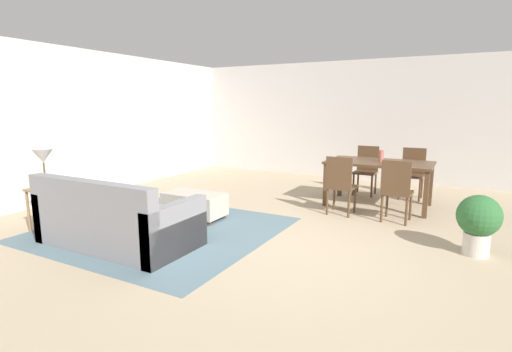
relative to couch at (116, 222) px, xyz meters
name	(u,v)px	position (x,y,z in m)	size (l,w,h in m)	color
ground_plane	(286,248)	(1.87, 0.87, -0.29)	(10.80, 10.80, 0.00)	tan
wall_back	(377,121)	(1.87, 5.87, 1.06)	(9.00, 0.12, 2.70)	beige
wall_left	(68,124)	(-2.63, 1.37, 1.06)	(0.12, 11.00, 2.70)	beige
area_rug	(162,229)	(0.07, 0.71, -0.28)	(3.00, 2.80, 0.01)	slate
couch	(116,222)	(0.00, 0.00, 0.00)	(1.92, 0.98, 0.86)	gray
ottoman_table	(195,204)	(0.13, 1.37, -0.06)	(0.91, 0.50, 0.39)	#B7AD9E
side_table	(47,197)	(-1.26, -0.04, 0.18)	(0.40, 0.40, 0.59)	olive
table_lamp	(43,158)	(-1.26, -0.04, 0.71)	(0.26, 0.26, 0.53)	brown
dining_table	(379,167)	(2.41, 3.46, 0.38)	(1.68, 0.97, 0.76)	#513823
dining_chair_near_left	(340,182)	(2.01, 2.59, 0.23)	(0.41, 0.41, 0.92)	#513823
dining_chair_near_right	(396,188)	(2.83, 2.58, 0.23)	(0.42, 0.42, 0.92)	#513823
dining_chair_far_left	(366,167)	(2.02, 4.28, 0.23)	(0.40, 0.40, 0.92)	#513823
dining_chair_far_right	(413,170)	(2.85, 4.33, 0.23)	(0.40, 0.40, 0.92)	#513823
vase_centerpiece	(381,156)	(2.44, 3.45, 0.57)	(0.08, 0.08, 0.19)	#B26659
potted_plant	(479,220)	(3.85, 1.72, 0.12)	(0.47, 0.47, 0.70)	beige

